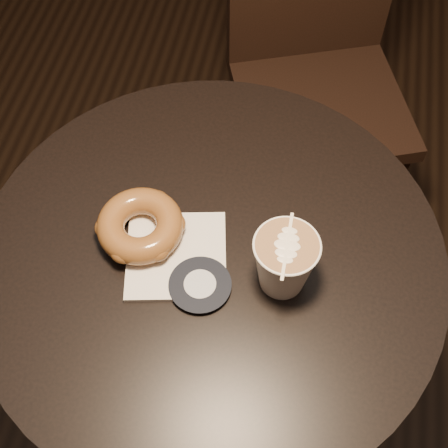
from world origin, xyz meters
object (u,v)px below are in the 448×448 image
object	(u,v)px
chair	(317,44)
pastry_bag	(176,256)
doughnut	(140,226)
latte_cup	(284,263)
cafe_table	(212,308)

from	to	relation	value
chair	pastry_bag	distance (m)	0.76
chair	pastry_bag	xyz separation A→B (m)	(-0.16, -0.72, 0.21)
pastry_bag	doughnut	world-z (taller)	doughnut
doughnut	latte_cup	xyz separation A→B (m)	(0.22, -0.04, 0.02)
pastry_bag	latte_cup	world-z (taller)	latte_cup
cafe_table	doughnut	size ratio (longest dim) A/B	5.85
pastry_bag	doughnut	bearing A→B (deg)	144.48
cafe_table	latte_cup	world-z (taller)	latte_cup
pastry_bag	latte_cup	bearing A→B (deg)	-14.93
cafe_table	latte_cup	bearing A→B (deg)	-13.67
chair	cafe_table	bearing A→B (deg)	-119.63
cafe_table	pastry_bag	bearing A→B (deg)	-159.56
latte_cup	pastry_bag	bearing A→B (deg)	176.67
cafe_table	chair	distance (m)	0.71
cafe_table	chair	bearing A→B (deg)	81.20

